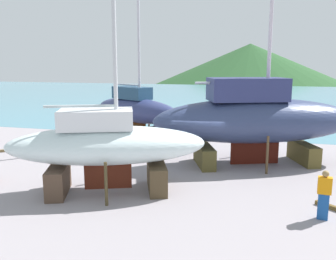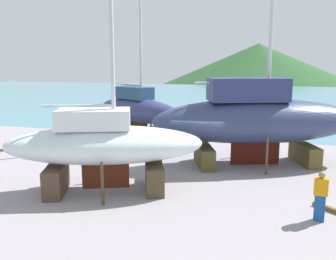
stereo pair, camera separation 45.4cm
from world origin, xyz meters
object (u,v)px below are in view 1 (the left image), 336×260
(sailboat_large_starboard, at_px, (255,118))
(sailboat_small_center, at_px, (106,145))
(sailboat_far_slipway, at_px, (136,110))
(worker, at_px, (324,194))

(sailboat_large_starboard, distance_m, sailboat_small_center, 8.11)
(sailboat_large_starboard, height_order, sailboat_small_center, sailboat_large_starboard)
(sailboat_large_starboard, relative_size, sailboat_far_slipway, 1.55)
(sailboat_small_center, distance_m, worker, 8.19)
(sailboat_small_center, bearing_deg, worker, -25.35)
(sailboat_large_starboard, xyz_separation_m, worker, (2.51, -6.38, -1.53))
(sailboat_large_starboard, xyz_separation_m, sailboat_small_center, (-5.59, -5.86, -0.43))
(sailboat_small_center, xyz_separation_m, worker, (8.10, -0.53, -1.09))
(sailboat_small_center, relative_size, worker, 7.95)
(sailboat_large_starboard, height_order, worker, sailboat_large_starboard)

